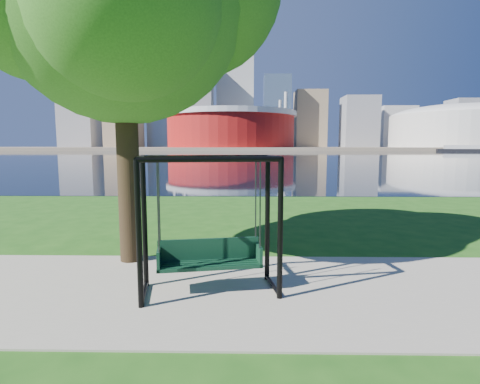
{
  "coord_description": "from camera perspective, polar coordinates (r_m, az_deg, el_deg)",
  "views": [
    {
      "loc": [
        0.36,
        -6.82,
        2.53
      ],
      "look_at": [
        0.23,
        0.0,
        1.7
      ],
      "focal_mm": 28.0,
      "sensor_mm": 36.0,
      "label": 1
    }
  ],
  "objects": [
    {
      "name": "river",
      "position": [
        108.85,
        0.88,
        5.63
      ],
      "size": [
        900.0,
        180.0,
        0.02
      ],
      "primitive_type": "cube",
      "color": "black",
      "rests_on": "ground"
    },
    {
      "name": "path",
      "position": [
        6.82,
        -2.12,
        -14.73
      ],
      "size": [
        120.0,
        4.0,
        0.03
      ],
      "primitive_type": "cube",
      "color": "#9E937F",
      "rests_on": "ground"
    },
    {
      "name": "barge",
      "position": [
        218.72,
        32.02,
        5.63
      ],
      "size": [
        33.17,
        19.71,
        3.22
      ],
      "rotation": [
        0.0,
        0.0,
        -0.37
      ],
      "color": "black",
      "rests_on": "river"
    },
    {
      "name": "ground",
      "position": [
        7.29,
        -1.89,
        -13.39
      ],
      "size": [
        900.0,
        900.0,
        0.0
      ],
      "primitive_type": "plane",
      "color": "#1E5114",
      "rests_on": "ground"
    },
    {
      "name": "stadium",
      "position": [
        242.33,
        -1.4,
        9.73
      ],
      "size": [
        83.0,
        83.0,
        32.0
      ],
      "color": "maroon",
      "rests_on": "far_bank"
    },
    {
      "name": "skyline",
      "position": [
        327.95,
        0.26,
        12.8
      ],
      "size": [
        392.0,
        66.0,
        96.5
      ],
      "color": "gray",
      "rests_on": "far_bank"
    },
    {
      "name": "swing",
      "position": [
        6.43,
        -4.69,
        -5.47
      ],
      "size": [
        2.47,
        1.4,
        2.38
      ],
      "rotation": [
        0.0,
        0.0,
        0.18
      ],
      "color": "black",
      "rests_on": "ground"
    },
    {
      "name": "arena",
      "position": [
        277.1,
        30.53,
        8.77
      ],
      "size": [
        84.0,
        84.0,
        26.56
      ],
      "color": "beige",
      "rests_on": "far_bank"
    },
    {
      "name": "far_bank",
      "position": [
        312.83,
        1.01,
        6.68
      ],
      "size": [
        900.0,
        228.0,
        2.0
      ],
      "primitive_type": "cube",
      "color": "#937F60",
      "rests_on": "ground"
    }
  ]
}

